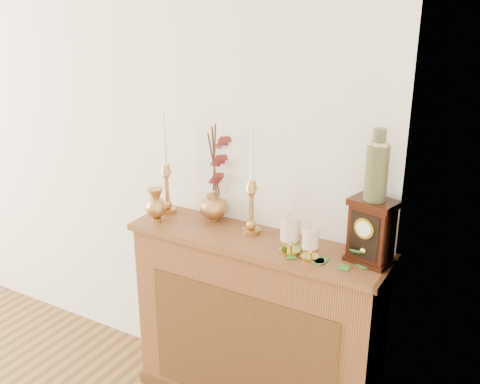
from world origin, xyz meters
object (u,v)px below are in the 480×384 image
Objects in this scene: candlestick_left at (166,181)px; ceramic_vase at (377,169)px; candlestick_center at (251,198)px; mantel_clock at (371,232)px; ginger_jar at (219,175)px; bud_vase at (156,205)px.

ceramic_vase reaches higher than candlestick_left.
candlestick_center reaches higher than mantel_clock.
candlestick_left is 1.09m from ceramic_vase.
candlestick_left is at bearing 178.47° from candlestick_center.
candlestick_left is 1.05× the size of ginger_jar.
candlestick_left is 1.90× the size of mantel_clock.
bud_vase is 0.57× the size of ceramic_vase.
mantel_clock reaches higher than bud_vase.
ginger_jar is (-0.23, 0.08, 0.05)m from candlestick_center.
candlestick_center is 1.06× the size of ginger_jar.
ginger_jar is at bearing -173.43° from mantel_clock.
candlestick_left reaches higher than bud_vase.
bud_vase is 0.61× the size of mantel_clock.
ginger_jar is 0.82m from ceramic_vase.
candlestick_left is at bearing -168.11° from mantel_clock.
ceramic_vase is (0.79, -0.09, 0.18)m from ginger_jar.
ceramic_vase is (1.04, 0.10, 0.32)m from bud_vase.
mantel_clock is 0.27m from ceramic_vase.
candlestick_center is 0.49m from bud_vase.
candlestick_center is (0.49, -0.01, 0.00)m from candlestick_left.
ginger_jar is 1.81× the size of mantel_clock.
candlestick_left is 1.06m from mantel_clock.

